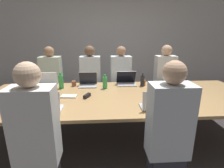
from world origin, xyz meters
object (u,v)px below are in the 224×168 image
person_far_center (121,82)px  cup_far_left (29,85)px  bottle_near_midright (175,96)px  laptop_far_right (176,80)px  cup_far_midleft (74,84)px  stapler (87,96)px  laptop_near_midright (156,104)px  bottle_far_center (142,81)px  cup_near_midright (176,103)px  laptop_near_left (48,106)px  person_near_midright (168,134)px  cup_far_center (143,83)px  bottle_far_left (61,82)px  laptop_far_midleft (88,82)px  laptop_far_left (47,82)px  person_far_midleft (91,82)px  person_far_right (164,80)px  person_near_left (36,139)px  bottle_far_midleft (105,82)px  person_far_left (52,83)px  laptop_far_center (126,81)px

person_far_center → cup_far_left: person_far_center is taller
bottle_near_midright → laptop_far_right: bearing=66.6°
cup_far_midleft → stapler: size_ratio=0.60×
laptop_near_midright → bottle_far_center: bearing=-93.6°
stapler → laptop_near_midright: bearing=-2.6°
cup_far_midleft → cup_near_midright: bearing=-34.7°
laptop_near_left → person_near_midright: person_near_midright is taller
person_far_center → person_near_midright: (0.24, -1.96, 0.02)m
cup_far_center → laptop_far_right: bearing=7.7°
laptop_near_midright → bottle_far_left: size_ratio=1.29×
person_far_center → laptop_far_midleft: bearing=-142.6°
laptop_near_left → bottle_far_left: bearing=-87.7°
laptop_near_midright → laptop_far_left: size_ratio=1.02×
laptop_near_left → person_far_midleft: 1.57m
person_far_right → bottle_far_left: 2.06m
laptop_near_left → cup_far_center: 1.67m
person_near_midright → cup_near_midright: person_near_midright is taller
laptop_near_left → laptop_far_right: laptop_near_left is taller
person_far_midleft → laptop_far_left: 0.87m
cup_far_center → cup_far_left: (-1.94, 0.01, -0.01)m
person_far_midleft → person_near_midright: size_ratio=0.99×
person_far_midleft → person_near_left: bearing=-101.1°
laptop_near_left → laptop_far_midleft: 1.09m
laptop_far_right → cup_far_left: size_ratio=3.94×
cup_far_left → bottle_far_midleft: bearing=-6.1°
person_near_midright → cup_near_midright: size_ratio=14.47×
person_near_left → cup_near_midright: person_near_left is taller
cup_near_midright → person_far_left: (-1.91, 1.47, -0.11)m
bottle_near_midright → stapler: bottle_near_midright is taller
person_near_left → cup_far_center: size_ratio=13.84×
bottle_far_center → person_near_left: bearing=-132.6°
laptop_near_left → cup_far_left: 1.15m
laptop_near_left → bottle_far_midleft: size_ratio=1.31×
person_near_left → bottle_far_midleft: size_ratio=5.86×
bottle_far_midleft → laptop_far_left: size_ratio=0.69×
person_far_center → person_far_midleft: bearing=179.1°
person_far_midleft → stapler: 1.06m
bottle_far_center → laptop_near_left: bearing=-144.6°
cup_near_midright → person_far_left: size_ratio=0.07×
cup_far_midleft → laptop_far_left: laptop_far_left is taller
laptop_far_center → laptop_near_midright: 1.09m
cup_far_left → person_far_left: bearing=66.4°
laptop_near_left → cup_far_midleft: 1.03m
laptop_far_left → laptop_far_midleft: bearing=-1.8°
person_far_midleft → bottle_near_midright: (1.17, -1.34, 0.15)m
laptop_far_center → bottle_far_midleft: (-0.39, -0.21, 0.03)m
laptop_near_midright → laptop_far_center: bearing=-79.3°
stapler → person_near_left: bearing=-87.9°
person_far_midleft → stapler: bearing=-89.6°
laptop_far_center → person_far_midleft: size_ratio=0.25×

